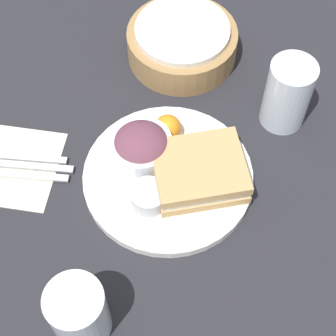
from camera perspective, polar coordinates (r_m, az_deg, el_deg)
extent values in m
plane|color=#232328|center=(0.93, 0.00, -1.18)|extent=(4.00, 4.00, 0.00)
cylinder|color=white|center=(0.92, 0.00, -0.92)|extent=(0.28, 0.28, 0.02)
cube|color=tan|center=(0.91, 3.13, -0.86)|extent=(0.17, 0.16, 0.02)
cube|color=silver|center=(0.89, 3.17, -0.40)|extent=(0.17, 0.15, 0.01)
cube|color=tan|center=(0.88, 3.21, 0.08)|extent=(0.17, 0.16, 0.02)
cylinder|color=white|center=(0.92, -2.72, 1.93)|extent=(0.10, 0.10, 0.05)
ellipsoid|color=brown|center=(0.91, -2.75, 2.32)|extent=(0.09, 0.09, 0.06)
cylinder|color=#B7B7BC|center=(0.88, -1.98, -2.94)|extent=(0.06, 0.06, 0.03)
sphere|color=orange|center=(0.94, -0.04, 4.12)|extent=(0.05, 0.05, 0.05)
cylinder|color=silver|center=(0.97, 12.04, 7.36)|extent=(0.08, 0.08, 0.13)
cylinder|color=#997547|center=(1.07, 1.43, 12.47)|extent=(0.20, 0.20, 0.06)
cylinder|color=white|center=(1.05, 1.47, 13.83)|extent=(0.17, 0.17, 0.01)
cube|color=beige|center=(0.97, -15.13, 0.17)|extent=(0.14, 0.16, 0.00)
cube|color=silver|center=(0.96, -15.43, -0.60)|extent=(0.19, 0.02, 0.01)
cube|color=silver|center=(0.97, -15.19, 0.31)|extent=(0.19, 0.02, 0.01)
cube|color=silver|center=(0.98, -14.94, 1.20)|extent=(0.17, 0.02, 0.01)
cylinder|color=silver|center=(0.79, -9.04, -14.33)|extent=(0.08, 0.08, 0.11)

